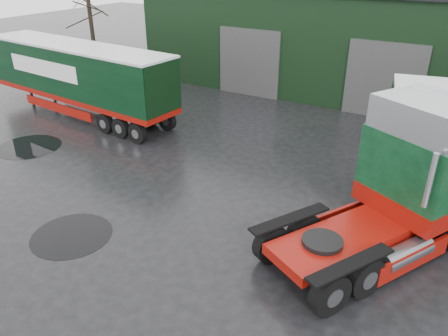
# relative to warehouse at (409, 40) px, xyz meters

# --- Properties ---
(ground) EXTENTS (100.00, 100.00, 0.00)m
(ground) POSITION_rel_warehouse_xyz_m (-2.00, -20.00, -3.16)
(ground) COLOR black
(warehouse) EXTENTS (32.40, 12.40, 6.30)m
(warehouse) POSITION_rel_warehouse_xyz_m (0.00, 0.00, 0.00)
(warehouse) COLOR black
(warehouse) RESTS_ON ground
(hero_tractor) EXTENTS (6.18, 7.93, 4.55)m
(hero_tractor) POSITION_rel_warehouse_xyz_m (2.50, -18.45, -0.88)
(hero_tractor) COLOR #0D371C
(hero_tractor) RESTS_ON ground
(trailer_left) EXTENTS (12.57, 3.56, 3.85)m
(trailer_left) POSITION_rel_warehouse_xyz_m (-14.02, -13.99, -1.23)
(trailer_left) COLOR silver
(trailer_left) RESTS_ON ground
(tree_left) EXTENTS (4.40, 4.40, 8.50)m
(tree_left) POSITION_rel_warehouse_xyz_m (-19.00, -8.00, 1.09)
(tree_left) COLOR black
(tree_left) RESTS_ON ground
(puddle_0) EXTENTS (2.56, 2.56, 0.01)m
(puddle_0) POSITION_rel_warehouse_xyz_m (-5.75, -22.28, -3.15)
(puddle_0) COLOR black
(puddle_0) RESTS_ON ground
(puddle_1) EXTENTS (2.21, 2.21, 0.01)m
(puddle_1) POSITION_rel_warehouse_xyz_m (1.12, -18.98, -3.15)
(puddle_1) COLOR black
(puddle_1) RESTS_ON ground
(puddle_2) EXTENTS (2.90, 2.90, 0.01)m
(puddle_2) POSITION_rel_warehouse_xyz_m (-12.91, -18.41, -3.15)
(puddle_2) COLOR black
(puddle_2) RESTS_ON ground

